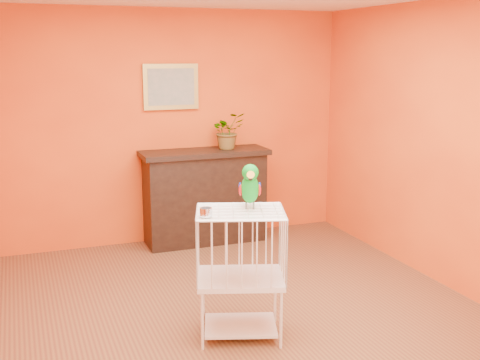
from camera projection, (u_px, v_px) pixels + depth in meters
name	position (u px, v px, depth m)	size (l,w,h in m)	color
ground	(242.00, 315.00, 4.95)	(4.50, 4.50, 0.00)	brown
room_shell	(242.00, 124.00, 4.62)	(4.50, 4.50, 4.50)	#EA5816
console_cabinet	(205.00, 196.00, 6.78)	(1.42, 0.51, 1.06)	black
potted_plant	(226.00, 134.00, 6.80)	(0.37, 0.41, 0.32)	#26722D
framed_picture	(171.00, 87.00, 6.62)	(0.62, 0.04, 0.50)	#AE923E
birdcage	(240.00, 272.00, 4.51)	(0.76, 0.66, 0.98)	silver
feed_cup	(206.00, 212.00, 4.24)	(0.09, 0.09, 0.06)	silver
parrot	(250.00, 186.00, 4.43)	(0.19, 0.31, 0.35)	#59544C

